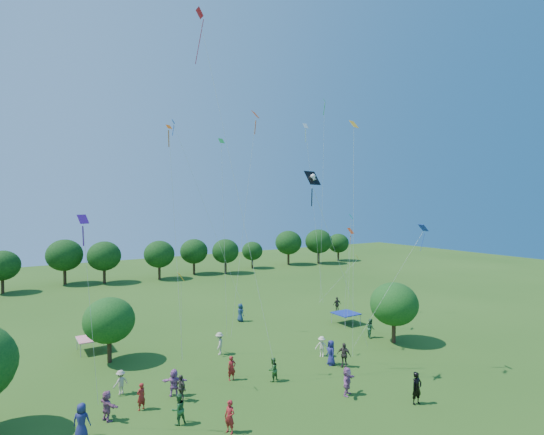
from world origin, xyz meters
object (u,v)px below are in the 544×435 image
at_px(man_in_black, 417,388).
at_px(red_high_kite, 214,86).
at_px(near_tree_north, 109,320).
at_px(tent_blue, 346,313).
at_px(pirate_kite, 314,183).
at_px(near_tree_east, 394,304).
at_px(tent_red_stripe, 92,338).

bearing_deg(man_in_black, red_high_kite, 135.94).
xyz_separation_m(near_tree_north, tent_blue, (22.02, -1.88, -2.16)).
xyz_separation_m(near_tree_north, man_in_black, (14.19, -16.77, -2.23)).
bearing_deg(pirate_kite, red_high_kite, 141.83).
height_order(near_tree_east, pirate_kite, pirate_kite).
distance_m(tent_red_stripe, tent_blue, 23.30).
relative_size(near_tree_north, tent_blue, 2.23).
height_order(tent_red_stripe, tent_blue, same).
xyz_separation_m(near_tree_north, pirate_kite, (10.92, -10.97, 10.20)).
xyz_separation_m(tent_blue, pirate_kite, (-11.10, -9.09, 12.35)).
bearing_deg(red_high_kite, tent_blue, 16.65).
bearing_deg(red_high_kite, tent_red_stripe, 121.93).
height_order(tent_red_stripe, pirate_kite, pirate_kite).
relative_size(near_tree_north, near_tree_east, 0.94).
xyz_separation_m(near_tree_north, red_high_kite, (5.60, -6.79, 16.70)).
distance_m(near_tree_north, red_high_kite, 18.87).
bearing_deg(tent_red_stripe, near_tree_east, -27.55).
bearing_deg(tent_blue, tent_red_stripe, 167.11).
relative_size(tent_blue, red_high_kite, 0.09).
relative_size(tent_blue, man_in_black, 1.14).
relative_size(tent_red_stripe, man_in_black, 1.14).
distance_m(tent_red_stripe, red_high_kite, 22.30).
relative_size(tent_blue, pirate_kite, 0.17).
bearing_deg(tent_blue, near_tree_north, 175.11).
relative_size(tent_red_stripe, pirate_kite, 0.17).
relative_size(near_tree_east, red_high_kite, 0.22).
bearing_deg(red_high_kite, pirate_kite, -38.17).
distance_m(near_tree_east, pirate_kite, 14.92).
bearing_deg(near_tree_east, red_high_kite, 174.48).
relative_size(man_in_black, red_high_kite, 0.08).
relative_size(man_in_black, pirate_kite, 0.15).
distance_m(man_in_black, red_high_kite, 23.06).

